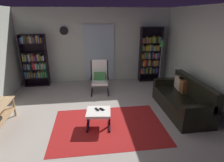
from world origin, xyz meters
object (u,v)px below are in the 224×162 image
(bookshelf_near_sofa, at_px, (150,55))
(wall_clock, at_px, (64,31))
(leather_sofa, at_px, (183,100))
(bookshelf_near_tv, at_px, (35,60))
(tv_remote, at_px, (97,109))
(lounge_armchair, at_px, (100,76))
(floor_lamp_by_shelf, at_px, (162,47))
(ottoman, at_px, (99,114))
(cell_phone, at_px, (102,109))

(bookshelf_near_sofa, xyz_separation_m, wall_clock, (-3.02, 0.19, 0.89))
(leather_sofa, height_order, wall_clock, wall_clock)
(bookshelf_near_tv, relative_size, bookshelf_near_sofa, 0.90)
(bookshelf_near_sofa, relative_size, tv_remote, 13.65)
(tv_remote, distance_m, wall_clock, 3.43)
(bookshelf_near_tv, distance_m, leather_sofa, 4.84)
(bookshelf_near_sofa, xyz_separation_m, lounge_armchair, (-1.90, -0.87, -0.43))
(bookshelf_near_sofa, distance_m, floor_lamp_by_shelf, 0.71)
(lounge_armchair, bearing_deg, leather_sofa, -37.11)
(ottoman, height_order, wall_clock, wall_clock)
(ottoman, xyz_separation_m, wall_clock, (-0.96, 3.03, 1.53))
(bookshelf_near_tv, distance_m, wall_clock, 1.41)
(cell_phone, xyz_separation_m, wall_clock, (-1.03, 2.98, 1.45))
(leather_sofa, xyz_separation_m, wall_clock, (-3.14, 2.59, 1.54))
(bookshelf_near_sofa, relative_size, wall_clock, 6.78)
(floor_lamp_by_shelf, bearing_deg, wall_clock, 166.76)
(bookshelf_near_sofa, distance_m, wall_clock, 3.15)
(bookshelf_near_tv, bearing_deg, bookshelf_near_sofa, 0.25)
(lounge_armchair, height_order, ottoman, lounge_armchair)
(leather_sofa, bearing_deg, bookshelf_near_tv, 150.18)
(tv_remote, distance_m, cell_phone, 0.11)
(bookshelf_near_sofa, height_order, wall_clock, wall_clock)
(tv_remote, relative_size, cell_phone, 1.03)
(lounge_armchair, bearing_deg, tv_remote, -95.56)
(lounge_armchair, distance_m, floor_lamp_by_shelf, 2.27)
(bookshelf_near_sofa, xyz_separation_m, leather_sofa, (0.13, -2.41, -0.66))
(bookshelf_near_tv, height_order, tv_remote, bookshelf_near_tv)
(bookshelf_near_tv, relative_size, wall_clock, 6.09)
(leather_sofa, relative_size, wall_clock, 6.40)
(tv_remote, distance_m, floor_lamp_by_shelf, 3.32)
(tv_remote, bearing_deg, bookshelf_near_sofa, 30.79)
(lounge_armchair, height_order, tv_remote, lounge_armchair)
(bookshelf_near_tv, height_order, floor_lamp_by_shelf, bookshelf_near_tv)
(lounge_armchair, relative_size, ottoman, 1.79)
(leather_sofa, relative_size, tv_remote, 12.88)
(tv_remote, bearing_deg, bookshelf_near_tv, 102.86)
(bookshelf_near_sofa, relative_size, cell_phone, 14.04)
(bookshelf_near_sofa, bearing_deg, bookshelf_near_tv, -179.75)
(bookshelf_near_sofa, relative_size, ottoman, 3.45)
(leather_sofa, height_order, cell_phone, leather_sofa)
(leather_sofa, distance_m, tv_remote, 2.25)
(lounge_armchair, relative_size, cell_phone, 7.30)
(ottoman, bearing_deg, cell_phone, 35.37)
(bookshelf_near_sofa, bearing_deg, floor_lamp_by_shelf, -70.87)
(wall_clock, bearing_deg, cell_phone, -70.89)
(floor_lamp_by_shelf, bearing_deg, cell_phone, -134.47)
(tv_remote, bearing_deg, leather_sofa, -12.65)
(floor_lamp_by_shelf, bearing_deg, tv_remote, -135.92)
(ottoman, distance_m, cell_phone, 0.12)
(lounge_armchair, relative_size, floor_lamp_by_shelf, 0.63)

